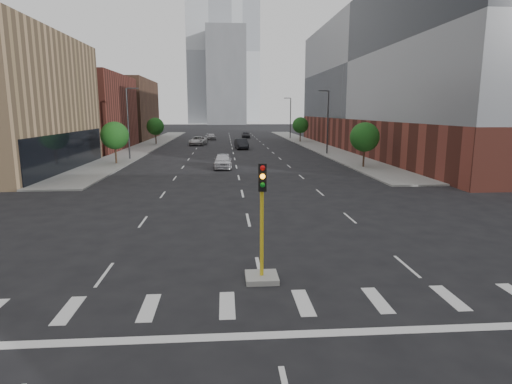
{
  "coord_description": "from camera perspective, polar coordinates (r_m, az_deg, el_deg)",
  "views": [
    {
      "loc": [
        -1.32,
        -5.97,
        6.2
      ],
      "look_at": [
        0.12,
        13.44,
        2.5
      ],
      "focal_mm": 30.0,
      "sensor_mm": 36.0,
      "label": 1
    }
  ],
  "objects": [
    {
      "name": "tower_mid",
      "position": [
        206.58,
        -3.99,
        15.11
      ],
      "size": [
        18.0,
        18.0,
        44.0
      ],
      "primitive_type": "cube",
      "color": "slate",
      "rests_on": "ground"
    },
    {
      "name": "tower_left",
      "position": [
        227.9,
        -6.18,
        17.95
      ],
      "size": [
        22.0,
        22.0,
        70.0
      ],
      "primitive_type": "cube",
      "color": "#B2B7BC",
      "rests_on": "ground"
    },
    {
      "name": "car_distant",
      "position": [
        94.71,
        -5.99,
        7.39
      ],
      "size": [
        2.36,
        4.51,
        1.46
      ],
      "primitive_type": "imported",
      "rotation": [
        0.0,
        0.0,
        0.15
      ],
      "color": "#A2A1A6",
      "rests_on": "ground"
    },
    {
      "name": "streetlight_left",
      "position": [
        57.28,
        -16.63,
        9.12
      ],
      "size": [
        1.6,
        0.22,
        9.07
      ],
      "color": "#2D2D30",
      "rests_on": "ground"
    },
    {
      "name": "tree_left_near",
      "position": [
        52.6,
        -18.32,
        7.16
      ],
      "size": [
        3.2,
        3.2,
        4.85
      ],
      "color": "#382619",
      "rests_on": "ground"
    },
    {
      "name": "tower_right",
      "position": [
        268.35,
        -1.87,
        17.98
      ],
      "size": [
        20.0,
        20.0,
        80.0
      ],
      "primitive_type": "cube",
      "color": "#B2B7BC",
      "rests_on": "ground"
    },
    {
      "name": "car_near_left",
      "position": [
        47.01,
        -4.44,
        4.17
      ],
      "size": [
        2.07,
        4.92,
        1.66
      ],
      "primitive_type": "imported",
      "rotation": [
        0.0,
        0.0,
        -0.02
      ],
      "color": "silver",
      "rests_on": "ground"
    },
    {
      "name": "streetlight_right_b",
      "position": [
        97.1,
        4.56,
        10.02
      ],
      "size": [
        1.6,
        0.22,
        9.07
      ],
      "color": "#2D2D30",
      "rests_on": "ground"
    },
    {
      "name": "car_mid_right",
      "position": [
        71.12,
        -1.96,
        6.44
      ],
      "size": [
        2.32,
        5.35,
        1.71
      ],
      "primitive_type": "imported",
      "rotation": [
        0.0,
        0.0,
        0.1
      ],
      "color": "black",
      "rests_on": "ground"
    },
    {
      "name": "streetlight_right_a",
      "position": [
        62.74,
        9.48,
        9.53
      ],
      "size": [
        1.6,
        0.22,
        9.07
      ],
      "color": "#2D2D30",
      "rests_on": "ground"
    },
    {
      "name": "car_far_left",
      "position": [
        80.12,
        -7.74,
        6.79
      ],
      "size": [
        3.43,
        6.06,
        1.6
      ],
      "primitive_type": "imported",
      "rotation": [
        0.0,
        0.0,
        -0.14
      ],
      "color": "#B6B6B6",
      "rests_on": "ground"
    },
    {
      "name": "median_traffic_signal",
      "position": [
        15.88,
        0.78,
        -8.45
      ],
      "size": [
        1.2,
        1.2,
        4.4
      ],
      "color": "#999993",
      "rests_on": "ground"
    },
    {
      "name": "tree_right_far",
      "position": [
        87.37,
        5.94,
        8.86
      ],
      "size": [
        3.2,
        3.2,
        4.85
      ],
      "color": "#382619",
      "rests_on": "ground"
    },
    {
      "name": "sidewalk_left_far",
      "position": [
        81.37,
        -13.98,
        6.12
      ],
      "size": [
        5.0,
        92.0,
        0.15
      ],
      "primitive_type": "cube",
      "color": "gray",
      "rests_on": "ground"
    },
    {
      "name": "tree_right_near",
      "position": [
        48.54,
        14.29,
        7.11
      ],
      "size": [
        3.2,
        3.2,
        4.85
      ],
      "color": "#382619",
      "rests_on": "ground"
    },
    {
      "name": "tree_left_far",
      "position": [
        82.01,
        -13.27,
        8.51
      ],
      "size": [
        3.2,
        3.2,
        4.85
      ],
      "color": "#382619",
      "rests_on": "ground"
    },
    {
      "name": "building_left_far_b",
      "position": [
        101.41,
        -19.52,
        10.32
      ],
      "size": [
        20.0,
        24.0,
        13.0
      ],
      "primitive_type": "cube",
      "color": "brown",
      "rests_on": "ground"
    },
    {
      "name": "sidewalk_right_far",
      "position": [
        81.85,
        7.33,
        6.38
      ],
      "size": [
        5.0,
        92.0,
        0.15
      ],
      "primitive_type": "cube",
      "color": "gray",
      "rests_on": "ground"
    },
    {
      "name": "car_deep_right",
      "position": [
        100.47,
        -1.37,
        7.6
      ],
      "size": [
        1.98,
        4.68,
        1.35
      ],
      "primitive_type": "imported",
      "rotation": [
        0.0,
        0.0,
        -0.02
      ],
      "color": "black",
      "rests_on": "ground"
    },
    {
      "name": "building_right_main",
      "position": [
        72.98,
        21.41,
        13.81
      ],
      "size": [
        24.0,
        70.0,
        22.0
      ],
      "color": "brown",
      "rests_on": "ground"
    },
    {
      "name": "building_left_far_a",
      "position": [
        76.59,
        -24.59,
        9.65
      ],
      "size": [
        20.0,
        22.0,
        12.0
      ],
      "primitive_type": "cube",
      "color": "brown",
      "rests_on": "ground"
    }
  ]
}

